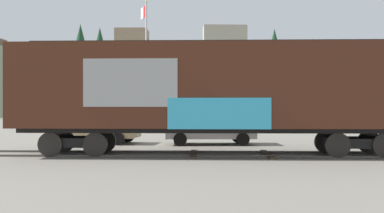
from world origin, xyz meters
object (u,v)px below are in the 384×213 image
Objects in this scene: freight_car at (215,89)px; parked_car_tan at (94,128)px; parked_car_silver at (209,126)px; flagpole at (145,51)px.

freight_car reaches higher than parked_car_tan.
freight_car is 3.40× the size of parked_car_tan.
parked_car_silver is (-0.40, 4.36, -1.65)m from freight_car.
flagpole is at bearing 112.61° from freight_car.
parked_car_tan is 0.99× the size of parked_car_silver.
parked_car_tan is at bearing 144.57° from freight_car.
freight_car is 4.68m from parked_car_silver.
flagpole is 2.05× the size of parked_car_tan.
parked_car_tan is (-6.24, 4.44, -1.77)m from freight_car.
flagpole is (-5.13, 12.32, 3.20)m from freight_car.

